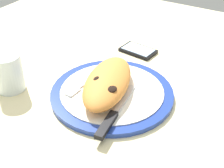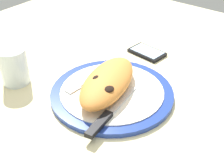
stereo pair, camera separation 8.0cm
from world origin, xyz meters
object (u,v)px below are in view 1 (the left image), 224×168
at_px(calzone, 108,82).
at_px(knife, 112,117).
at_px(plate, 112,93).
at_px(water_glass, 9,75).
at_px(fork, 85,83).
at_px(smartphone, 138,50).

height_order(calzone, knife, calzone).
distance_m(plate, water_glass, 0.28).
bearing_deg(water_glass, fork, 120.55).
xyz_separation_m(smartphone, water_glass, (0.37, -0.20, 0.04)).
bearing_deg(plate, smartphone, -168.72).
bearing_deg(smartphone, water_glass, -28.93).
distance_m(smartphone, water_glass, 0.42).
relative_size(fork, water_glass, 1.66).
bearing_deg(fork, plate, 99.70).
bearing_deg(water_glass, smartphone, 151.07).
relative_size(calzone, smartphone, 2.26).
bearing_deg(knife, water_glass, -86.75).
height_order(plate, fork, fork).
xyz_separation_m(calzone, water_glass, (0.11, -0.24, 0.00)).
bearing_deg(knife, smartphone, -162.68).
bearing_deg(calzone, water_glass, -65.83).
relative_size(knife, water_glass, 2.12).
bearing_deg(calzone, fork, -84.57).
height_order(calzone, smartphone, calzone).
xyz_separation_m(knife, water_glass, (0.02, -0.31, 0.02)).
bearing_deg(smartphone, calzone, 9.02).
height_order(plate, smartphone, plate).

